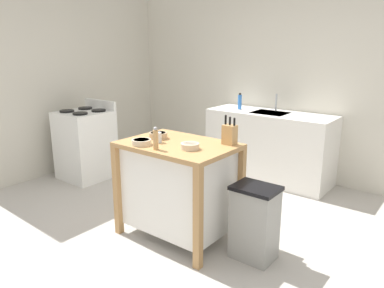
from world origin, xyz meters
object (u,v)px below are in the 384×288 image
(bowl_ceramic_small, at_px, (141,142))
(stove, at_px, (86,144))
(kitchen_island, at_px, (178,185))
(bowl_ceramic_wide, at_px, (158,135))
(trash_bin, at_px, (254,222))
(bowl_stoneware_deep, at_px, (190,146))
(bottle_hand_soap, at_px, (240,102))
(knife_block, at_px, (230,134))
(pepper_grinder, at_px, (156,139))
(sink_faucet, at_px, (276,102))
(drinking_cup, at_px, (158,137))

(bowl_ceramic_small, height_order, stove, stove)
(kitchen_island, height_order, bowl_ceramic_wide, bowl_ceramic_wide)
(bowl_ceramic_wide, distance_m, trash_bin, 1.15)
(bowl_stoneware_deep, xyz_separation_m, bottle_hand_soap, (-0.68, 1.92, 0.08))
(bottle_hand_soap, bearing_deg, bowl_stoneware_deep, -70.48)
(bowl_stoneware_deep, bearing_deg, bowl_ceramic_wide, 166.98)
(bowl_stoneware_deep, height_order, trash_bin, bowl_stoneware_deep)
(bowl_ceramic_small, relative_size, stove, 0.17)
(trash_bin, relative_size, bottle_hand_soap, 2.91)
(knife_block, height_order, trash_bin, knife_block)
(pepper_grinder, xyz_separation_m, bottle_hand_soap, (-0.47, 2.10, 0.02))
(bowl_stoneware_deep, bearing_deg, knife_block, 62.71)
(trash_bin, height_order, stove, stove)
(trash_bin, bearing_deg, stove, 172.59)
(knife_block, bearing_deg, sink_faucet, 103.31)
(pepper_grinder, bearing_deg, kitchen_island, 87.82)
(drinking_cup, bearing_deg, bowl_ceramic_wide, 131.41)
(knife_block, relative_size, drinking_cup, 2.76)
(bowl_ceramic_small, xyz_separation_m, bottle_hand_soap, (-0.27, 2.07, 0.08))
(bowl_ceramic_small, bearing_deg, sink_faucet, 85.88)
(trash_bin, distance_m, stove, 2.73)
(bowl_ceramic_small, bearing_deg, bottle_hand_soap, 97.46)
(drinking_cup, relative_size, bottle_hand_soap, 0.42)
(kitchen_island, xyz_separation_m, drinking_cup, (-0.16, -0.09, 0.43))
(sink_faucet, height_order, stove, sink_faucet)
(drinking_cup, distance_m, trash_bin, 1.09)
(kitchen_island, height_order, bowl_stoneware_deep, bowl_stoneware_deep)
(pepper_grinder, bearing_deg, bottle_hand_soap, 102.57)
(kitchen_island, distance_m, trash_bin, 0.76)
(knife_block, height_order, stove, knife_block)
(drinking_cup, distance_m, pepper_grinder, 0.23)
(bowl_ceramic_wide, relative_size, trash_bin, 0.27)
(kitchen_island, bearing_deg, pepper_grinder, -92.18)
(knife_block, height_order, bowl_ceramic_wide, knife_block)
(trash_bin, relative_size, stove, 0.63)
(pepper_grinder, distance_m, sink_faucet, 2.29)
(knife_block, height_order, drinking_cup, knife_block)
(bowl_ceramic_small, height_order, trash_bin, bowl_ceramic_small)
(stove, bearing_deg, pepper_grinder, -19.86)
(bowl_stoneware_deep, bearing_deg, bottle_hand_soap, 109.52)
(stove, bearing_deg, sink_faucet, 39.46)
(bottle_hand_soap, bearing_deg, sink_faucet, 22.84)
(sink_faucet, distance_m, bottle_hand_soap, 0.47)
(drinking_cup, xyz_separation_m, stove, (-1.81, 0.53, -0.48))
(bowl_stoneware_deep, distance_m, bowl_ceramic_small, 0.44)
(drinking_cup, height_order, stove, stove)
(trash_bin, xyz_separation_m, sink_faucet, (-0.78, 1.93, 0.68))
(sink_faucet, relative_size, bottle_hand_soap, 1.02)
(bottle_hand_soap, relative_size, stove, 0.21)
(bowl_stoneware_deep, height_order, stove, stove)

